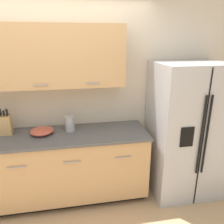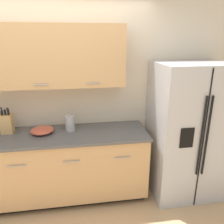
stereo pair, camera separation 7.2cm
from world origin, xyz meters
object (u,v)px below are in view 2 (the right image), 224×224
Objects in this scene: knife_block at (7,124)px; steel_canister at (70,123)px; refrigerator at (187,131)px; mixing_bowl at (42,130)px.

steel_canister is at bearing -2.62° from knife_block.
refrigerator is 8.35× the size of steel_canister.
steel_canister is (0.77, -0.04, -0.03)m from knife_block.
refrigerator reaches higher than mixing_bowl.
steel_canister is at bearing 174.27° from refrigerator.
mixing_bowl is (0.43, -0.07, -0.09)m from knife_block.
mixing_bowl is at bearing -9.53° from knife_block.
knife_block is at bearing 177.38° from steel_canister.
refrigerator is 1.54m from steel_canister.
steel_canister is 0.35m from mixing_bowl.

